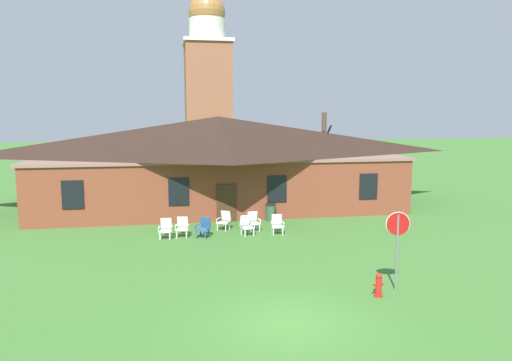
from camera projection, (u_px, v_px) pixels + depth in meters
ground_plane at (290, 324)px, 13.68m from camera, size 200.00×200.00×0.00m
brick_building at (219, 160)px, 31.30m from camera, size 22.67×10.40×5.78m
dome_tower at (208, 87)px, 51.67m from camera, size 5.18×5.18×19.40m
stop_sign at (398, 235)px, 16.07m from camera, size 0.79×0.19×2.69m
lawn_chair_by_porch at (166, 228)px, 23.11m from camera, size 0.70×0.73×0.96m
lawn_chair_near_door at (182, 226)px, 23.44m from camera, size 0.70×0.74×0.96m
lawn_chair_left_end at (204, 227)px, 23.34m from camera, size 0.82×0.86×0.96m
lawn_chair_middle at (224, 220)px, 24.88m from camera, size 0.84×0.87×0.96m
lawn_chair_right_end at (246, 225)px, 23.78m from camera, size 0.74×0.79×0.96m
lawn_chair_far_side at (253, 221)px, 24.71m from camera, size 0.69×0.72×0.96m
lawn_chair_under_eave at (277, 224)px, 24.02m from camera, size 0.68×0.71×0.96m
bare_tree_beside_building at (324, 150)px, 36.52m from camera, size 1.73×1.77×6.06m
fire_hydrant at (379, 285)px, 15.68m from camera, size 0.36×0.28×0.79m
trash_bin at (271, 212)px, 26.88m from camera, size 0.56×0.56×0.98m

